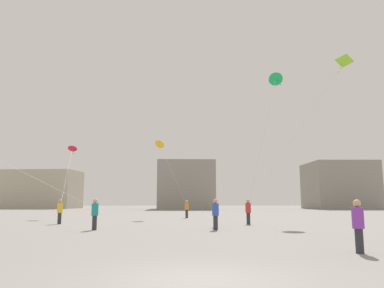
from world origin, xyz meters
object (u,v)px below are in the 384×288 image
person_in_red (248,210)px  person_in_teal (95,213)px  building_left_hall (42,190)px  person_in_purple (358,224)px  person_in_green (216,213)px  kite_amber_diamond (160,144)px  person_in_blue (215,213)px  person_in_yellow (60,210)px  kite_emerald_diamond (275,79)px  building_right_hall (339,186)px  person_in_orange (187,208)px  kite_lime_delta (340,67)px  building_centre_hall (186,186)px  kite_crimson_diamond (72,149)px

person_in_red → person_in_teal: bearing=-28.7°
building_left_hall → person_in_teal: bearing=-66.3°
person_in_purple → person_in_green: bearing=-173.6°
person_in_purple → building_left_hall: (-42.41, 81.09, 3.69)m
person_in_purple → person_in_teal: size_ratio=0.95×
person_in_red → kite_amber_diamond: size_ratio=0.27×
person_in_red → building_left_hall: bearing=-115.3°
person_in_red → person_in_blue: 6.23m
person_in_blue → person_in_yellow: person_in_yellow is taller
person_in_red → kite_emerald_diamond: (3.31, 3.71, 11.51)m
person_in_green → person_in_yellow: (-11.61, 3.35, 0.12)m
kite_amber_diamond → person_in_blue: bearing=-73.7°
person_in_yellow → building_right_hall: building_right_hall is taller
person_in_teal → building_right_hall: size_ratio=0.13×
person_in_orange → kite_emerald_diamond: 15.87m
kite_lime_delta → kite_emerald_diamond: size_ratio=0.83×
building_centre_hall → person_in_red: bearing=-84.8°
kite_lime_delta → building_left_hall: kite_lime_delta is taller
person_in_green → person_in_yellow: 12.08m
person_in_orange → building_left_hall: building_left_hall is taller
person_in_teal → person_in_orange: (5.43, 16.72, -0.01)m
person_in_red → kite_crimson_diamond: kite_crimson_diamond is taller
person_in_blue → building_right_hall: (33.61, 64.71, 4.36)m
person_in_red → building_centre_hall: 58.53m
person_in_red → person_in_yellow: (-14.26, 0.40, -0.01)m
person_in_yellow → building_right_hall: size_ratio=0.13×
person_in_blue → kite_lime_delta: (8.36, 0.58, 9.45)m
kite_crimson_diamond → person_in_red: bearing=-34.0°
person_in_green → building_right_hall: bearing=16.0°
person_in_teal → person_in_blue: (7.25, 0.05, -0.00)m
person_in_green → kite_amber_diamond: kite_amber_diamond is taller
building_centre_hall → building_right_hall: building_right_hall is taller
person_in_teal → person_in_purple: bearing=179.1°
person_in_orange → person_in_red: (4.68, -11.14, 0.02)m
person_in_purple → kite_amber_diamond: size_ratio=0.26×
person_in_yellow → building_right_hall: (45.01, 58.77, 4.35)m
person_in_orange → kite_lime_delta: size_ratio=0.19×
person_in_teal → kite_emerald_diamond: bearing=-104.1°
person_in_orange → person_in_yellow: (-9.57, -10.74, 0.01)m
person_in_green → person_in_purple: 13.36m
person_in_purple → kite_crimson_diamond: bearing=-156.4°
kite_crimson_diamond → building_left_hall: 59.08m
kite_amber_diamond → building_centre_hall: 47.77m
person_in_blue → kite_lime_delta: bearing=-126.7°
person_in_red → kite_crimson_diamond: (-17.04, 11.50, 6.30)m
kite_amber_diamond → person_in_purple: bearing=-71.7°
person_in_purple → person_in_red: bearing=174.0°
person_in_orange → person_in_blue: bearing=21.3°
person_in_green → person_in_red: (2.65, 2.95, 0.13)m
person_in_orange → person_in_green: bearing=23.2°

